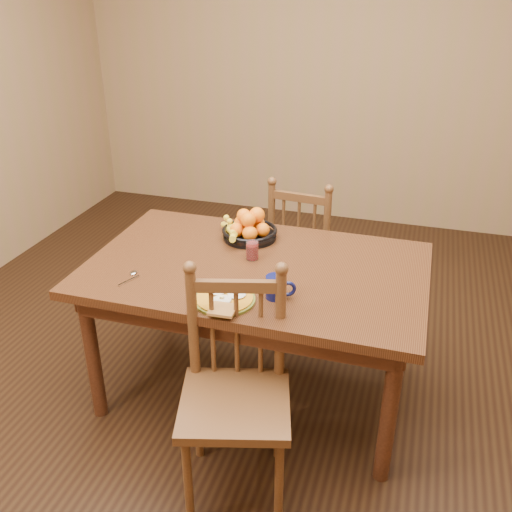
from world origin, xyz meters
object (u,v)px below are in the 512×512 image
(chair_far, at_px, (304,249))
(fruit_bowl, at_px, (248,228))
(chair_near, at_px, (235,393))
(breakfast_plate, at_px, (225,299))
(coffee_mug, at_px, (277,287))
(dining_table, at_px, (256,281))

(chair_far, xyz_separation_m, fruit_bowl, (-0.19, -0.56, 0.36))
(chair_near, relative_size, breakfast_plate, 3.35)
(breakfast_plate, bearing_deg, chair_near, -62.24)
(chair_far, relative_size, coffee_mug, 6.87)
(breakfast_plate, relative_size, fruit_bowl, 0.89)
(breakfast_plate, relative_size, coffee_mug, 2.17)
(chair_near, bearing_deg, dining_table, 83.32)
(breakfast_plate, bearing_deg, fruit_bowl, 98.60)
(breakfast_plate, bearing_deg, dining_table, 84.97)
(chair_far, height_order, breakfast_plate, chair_far)
(breakfast_plate, bearing_deg, chair_far, 85.73)
(dining_table, xyz_separation_m, breakfast_plate, (-0.03, -0.36, 0.10))
(chair_far, distance_m, breakfast_plate, 1.25)
(breakfast_plate, bearing_deg, coffee_mug, 25.93)
(coffee_mug, height_order, fruit_bowl, fruit_bowl)
(chair_near, height_order, coffee_mug, chair_near)
(fruit_bowl, bearing_deg, dining_table, -65.70)
(coffee_mug, bearing_deg, chair_far, 95.89)
(chair_near, distance_m, coffee_mug, 0.48)
(dining_table, xyz_separation_m, fruit_bowl, (-0.13, 0.28, 0.14))
(chair_near, relative_size, fruit_bowl, 2.99)
(dining_table, height_order, coffee_mug, coffee_mug)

